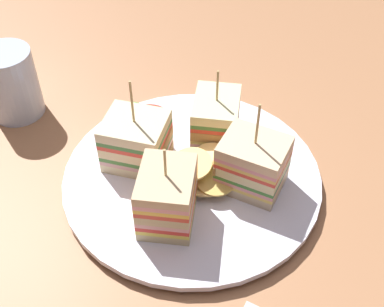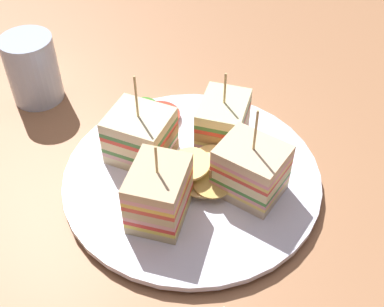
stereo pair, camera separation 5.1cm
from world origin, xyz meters
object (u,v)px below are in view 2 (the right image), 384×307
Objects in this scene: sandwich_wedge_0 at (223,122)px; chip_pile at (205,170)px; drinking_glass at (34,73)px; plate at (192,177)px; sandwich_wedge_1 at (140,136)px; sandwich_wedge_2 at (159,194)px; sandwich_wedge_3 at (250,170)px.

chip_pile is (-6.49, 0.67, -1.09)cm from sandwich_wedge_0.
drinking_glass is at bearing 65.26° from chip_pile.
plate is at bearing -114.68° from drinking_glass.
chip_pile is at bearing -1.94° from sandwich_wedge_0.
sandwich_wedge_1 reaches higher than drinking_glass.
sandwich_wedge_1 reaches higher than sandwich_wedge_0.
sandwich_wedge_1 is (-4.11, 8.13, 0.05)cm from sandwich_wedge_0.
chip_pile reaches higher than plate.
sandwich_wedge_3 reaches higher than sandwich_wedge_2.
sandwich_wedge_2 reaches higher than drinking_glass.
sandwich_wedge_2 is (-7.51, -4.02, 0.24)cm from sandwich_wedge_1.
sandwich_wedge_1 is 1.25× the size of chip_pile.
sandwich_wedge_3 is 1.25× the size of chip_pile.
drinking_glass is (4.40, 24.30, -0.35)cm from sandwich_wedge_0.
sandwich_wedge_1 is 12.30cm from sandwich_wedge_3.
drinking_glass is (11.09, 28.19, -0.56)cm from sandwich_wedge_3.
sandwich_wedge_1 reaches higher than plate.
chip_pile is (5.13, -3.44, -1.38)cm from sandwich_wedge_2.
plate is 2.58× the size of sandwich_wedge_3.
sandwich_wedge_2 is at bearing -50.92° from sandwich_wedge_1.
sandwich_wedge_1 is 1.15× the size of sandwich_wedge_2.
chip_pile is (-0.73, -1.53, 2.10)cm from plate.
sandwich_wedge_0 is 1.00× the size of sandwich_wedge_2.
sandwich_wedge_0 is 24.69cm from drinking_glass.
sandwich_wedge_3 is 4.74cm from chip_pile.
sandwich_wedge_2 is 0.87× the size of sandwich_wedge_3.
sandwich_wedge_0 is at bearing 37.70° from sandwich_wedge_1.
sandwich_wedge_3 is (4.93, -8.00, -0.08)cm from sandwich_wedge_2.
sandwich_wedge_1 reaches higher than chip_pile.
drinking_glass is (10.89, 23.63, 0.74)cm from chip_pile.
sandwich_wedge_2 is 6.33cm from chip_pile.
sandwich_wedge_0 is (5.75, -2.20, 3.19)cm from plate.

